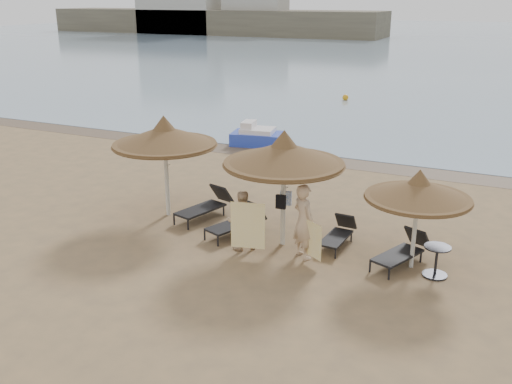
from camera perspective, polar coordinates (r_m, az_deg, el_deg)
ground at (r=14.18m, az=-0.08°, el=-6.84°), size 160.00×160.00×0.00m
sea at (r=91.93m, az=22.24°, el=13.80°), size 200.00×140.00×0.03m
wet_sand_strip at (r=22.51m, az=10.13°, el=2.77°), size 200.00×1.60×0.01m
far_shore at (r=94.50m, az=6.43°, el=16.90°), size 150.00×54.80×12.00m
palapa_left at (r=16.54m, az=-9.14°, el=5.51°), size 3.03×3.03×3.00m
palapa_center at (r=14.26m, az=2.81°, el=3.78°), size 3.10×3.10×3.07m
palapa_right at (r=13.62m, az=15.94°, el=0.17°), size 2.48×2.48×2.46m
lounger_far_left at (r=16.78m, az=-4.94°, el=-1.28°), size 1.12×2.02×0.86m
lounger_near_left at (r=15.61m, az=-1.75°, el=-2.89°), size 1.21×1.91×0.81m
lounger_near_right at (r=15.09m, az=8.27°, el=-4.08°), size 0.61×1.61×0.71m
lounger_far_right at (r=14.32m, az=14.53°, el=-5.65°), size 1.21×1.86×0.79m
side_table at (r=13.93m, az=17.56°, el=-6.70°), size 0.62×0.62×0.74m
person_left at (r=14.46m, az=-1.47°, el=-2.39°), size 0.98×0.97×1.82m
person_right at (r=13.97m, az=4.79°, el=-2.36°), size 1.22×1.10×2.22m
towel_left at (r=14.05m, az=-0.83°, el=-3.38°), size 0.84×0.22×1.21m
towel_right at (r=13.83m, az=5.73°, el=-4.80°), size 0.55×0.36×0.90m
bag_patterned at (r=14.78m, az=3.00°, el=-0.62°), size 0.31×0.15×0.37m
bag_dark at (r=14.48m, az=2.50°, el=-1.00°), size 0.26×0.10×0.36m
pedal_boat at (r=24.99m, az=0.11°, el=5.58°), size 2.42×1.68×1.04m
buoy_left at (r=36.48m, az=8.93°, el=9.32°), size 0.38×0.38×0.38m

